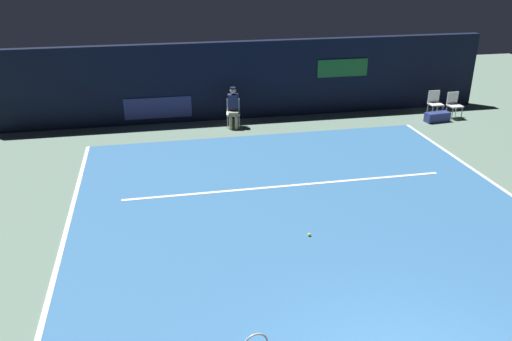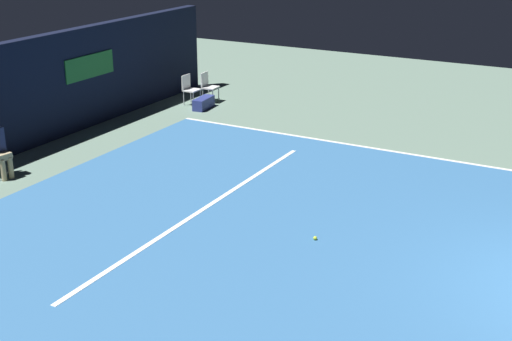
{
  "view_description": "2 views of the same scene",
  "coord_description": "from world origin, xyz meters",
  "px_view_note": "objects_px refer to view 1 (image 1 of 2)",
  "views": [
    {
      "loc": [
        -3.09,
        -4.36,
        5.49
      ],
      "look_at": [
        -1.03,
        5.81,
        1.0
      ],
      "focal_mm": 36.63,
      "sensor_mm": 36.0,
      "label": 1
    },
    {
      "loc": [
        -10.34,
        0.11,
        5.37
      ],
      "look_at": [
        -0.06,
        5.75,
        1.04
      ],
      "focal_mm": 49.25,
      "sensor_mm": 36.0,
      "label": 2
    }
  ],
  "objects_px": {
    "courtside_chair_near": "(435,102)",
    "equipment_bag": "(437,117)",
    "tennis_ball": "(309,235)",
    "courtside_chair_far": "(454,104)",
    "line_judge_on_chair": "(233,107)"
  },
  "relations": [
    {
      "from": "courtside_chair_near",
      "to": "equipment_bag",
      "type": "bearing_deg",
      "value": -107.99
    },
    {
      "from": "courtside_chair_near",
      "to": "equipment_bag",
      "type": "distance_m",
      "value": 0.72
    },
    {
      "from": "tennis_ball",
      "to": "courtside_chair_near",
      "type": "bearing_deg",
      "value": 46.71
    },
    {
      "from": "courtside_chair_near",
      "to": "courtside_chair_far",
      "type": "relative_size",
      "value": 1.0
    },
    {
      "from": "courtside_chair_near",
      "to": "tennis_ball",
      "type": "height_order",
      "value": "courtside_chair_near"
    },
    {
      "from": "tennis_ball",
      "to": "equipment_bag",
      "type": "height_order",
      "value": "equipment_bag"
    },
    {
      "from": "equipment_bag",
      "to": "courtside_chair_near",
      "type": "bearing_deg",
      "value": 65.71
    },
    {
      "from": "courtside_chair_near",
      "to": "courtside_chair_far",
      "type": "height_order",
      "value": "same"
    },
    {
      "from": "line_judge_on_chair",
      "to": "courtside_chair_far",
      "type": "relative_size",
      "value": 1.5
    },
    {
      "from": "courtside_chair_near",
      "to": "courtside_chair_far",
      "type": "distance_m",
      "value": 0.62
    },
    {
      "from": "equipment_bag",
      "to": "tennis_ball",
      "type": "bearing_deg",
      "value": -141.3
    },
    {
      "from": "line_judge_on_chair",
      "to": "courtside_chair_near",
      "type": "relative_size",
      "value": 1.5
    },
    {
      "from": "tennis_ball",
      "to": "courtside_chair_far",
      "type": "bearing_deg",
      "value": 43.19
    },
    {
      "from": "line_judge_on_chair",
      "to": "equipment_bag",
      "type": "relative_size",
      "value": 1.57
    },
    {
      "from": "line_judge_on_chair",
      "to": "tennis_ball",
      "type": "bearing_deg",
      "value": -86.8
    }
  ]
}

